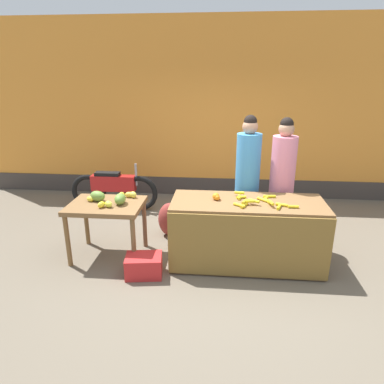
% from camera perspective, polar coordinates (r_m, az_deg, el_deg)
% --- Properties ---
extents(ground_plane, '(24.00, 24.00, 0.00)m').
position_cam_1_polar(ground_plane, '(4.69, 3.75, -11.23)').
color(ground_plane, '#665B4C').
extents(market_wall_back, '(9.64, 0.23, 3.40)m').
position_cam_1_polar(market_wall_back, '(6.84, 4.77, 13.10)').
color(market_wall_back, orange).
rests_on(market_wall_back, ground).
extents(fruit_stall_counter, '(1.92, 0.80, 0.85)m').
position_cam_1_polar(fruit_stall_counter, '(4.49, 9.04, -6.72)').
color(fruit_stall_counter, brown).
rests_on(fruit_stall_counter, ground).
extents(side_table_wooden, '(0.95, 0.72, 0.76)m').
position_cam_1_polar(side_table_wooden, '(4.65, -14.07, -3.08)').
color(side_table_wooden, brown).
rests_on(side_table_wooden, ground).
extents(banana_bunch_pile, '(0.77, 0.49, 0.07)m').
position_cam_1_polar(banana_bunch_pile, '(4.29, 11.05, -1.50)').
color(banana_bunch_pile, gold).
rests_on(banana_bunch_pile, fruit_stall_counter).
extents(orange_pile, '(0.10, 0.11, 0.09)m').
position_cam_1_polar(orange_pile, '(4.33, 4.10, -0.80)').
color(orange_pile, orange).
rests_on(orange_pile, fruit_stall_counter).
extents(mango_papaya_pile, '(0.66, 0.53, 0.14)m').
position_cam_1_polar(mango_papaya_pile, '(4.62, -13.39, -0.95)').
color(mango_papaya_pile, yellow).
rests_on(mango_papaya_pile, side_table_wooden).
extents(vendor_woman_blue_shirt, '(0.34, 0.34, 1.85)m').
position_cam_1_polar(vendor_woman_blue_shirt, '(4.91, 9.19, 1.90)').
color(vendor_woman_blue_shirt, '#33333D').
rests_on(vendor_woman_blue_shirt, ground).
extents(vendor_woman_pink_shirt, '(0.34, 0.34, 1.83)m').
position_cam_1_polar(vendor_woman_pink_shirt, '(4.97, 14.72, 1.53)').
color(vendor_woman_pink_shirt, '#33333D').
rests_on(vendor_woman_pink_shirt, ground).
extents(parked_motorcycle, '(1.60, 0.18, 0.88)m').
position_cam_1_polar(parked_motorcycle, '(6.37, -12.90, 0.58)').
color(parked_motorcycle, black).
rests_on(parked_motorcycle, ground).
extents(produce_crate, '(0.48, 0.38, 0.26)m').
position_cam_1_polar(produce_crate, '(4.34, -8.02, -12.04)').
color(produce_crate, red).
rests_on(produce_crate, ground).
extents(produce_sack, '(0.40, 0.35, 0.52)m').
position_cam_1_polar(produce_sack, '(5.26, -3.71, -4.57)').
color(produce_sack, maroon).
rests_on(produce_sack, ground).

